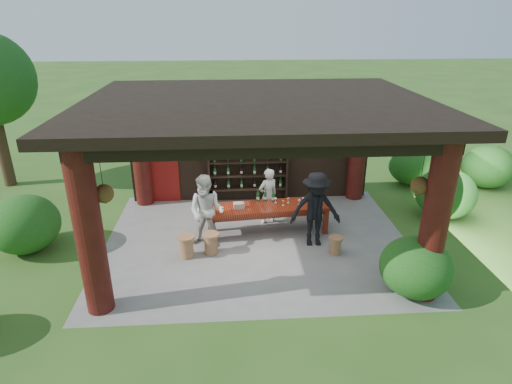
{
  "coord_description": "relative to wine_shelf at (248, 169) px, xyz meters",
  "views": [
    {
      "loc": [
        -0.65,
        -9.27,
        5.19
      ],
      "look_at": [
        0.0,
        0.4,
        1.15
      ],
      "focal_mm": 30.0,
      "sensor_mm": 36.0,
      "label": 1
    }
  ],
  "objects": [
    {
      "name": "tasting_table",
      "position": [
        0.4,
        -2.01,
        -0.4
      ],
      "size": [
        3.18,
        1.1,
        0.75
      ],
      "rotation": [
        0.0,
        0.0,
        0.1
      ],
      "color": "#5F140D",
      "rests_on": "ground"
    },
    {
      "name": "ground",
      "position": [
        0.1,
        -2.45,
        -1.03
      ],
      "size": [
        90.0,
        90.0,
        0.0
      ],
      "primitive_type": "plane",
      "color": "#2D5119",
      "rests_on": "ground"
    },
    {
      "name": "shrubs",
      "position": [
        3.01,
        -1.84,
        -0.48
      ],
      "size": [
        14.67,
        8.1,
        1.36
      ],
      "color": "#194C14",
      "rests_on": "ground"
    },
    {
      "name": "wine_shelf",
      "position": [
        0.0,
        0.0,
        0.0
      ],
      "size": [
        2.32,
        0.35,
        2.04
      ],
      "color": "black",
      "rests_on": "ground"
    },
    {
      "name": "guest_man",
      "position": [
        1.47,
        -2.67,
        -0.11
      ],
      "size": [
        1.21,
        0.72,
        1.84
      ],
      "primitive_type": "imported",
      "rotation": [
        0.0,
        0.0,
        -0.03
      ],
      "color": "black",
      "rests_on": "ground"
    },
    {
      "name": "stool_near_left",
      "position": [
        -1.02,
        -2.96,
        -0.76
      ],
      "size": [
        0.39,
        0.39,
        0.51
      ],
      "rotation": [
        0.0,
        0.0,
        -0.08
      ],
      "color": "brown",
      "rests_on": "ground"
    },
    {
      "name": "guest_woman",
      "position": [
        -1.1,
        -2.55,
        -0.13
      ],
      "size": [
        1.02,
        0.89,
        1.79
      ],
      "primitive_type": "imported",
      "rotation": [
        0.0,
        0.0,
        -0.29
      ],
      "color": "beige",
      "rests_on": "ground"
    },
    {
      "name": "trees",
      "position": [
        4.31,
        -1.19,
        2.34
      ],
      "size": [
        21.22,
        10.97,
        4.8
      ],
      "color": "#3F2819",
      "rests_on": "ground"
    },
    {
      "name": "stool_near_right",
      "position": [
        1.88,
        -3.16,
        -0.8
      ],
      "size": [
        0.33,
        0.33,
        0.44
      ],
      "rotation": [
        0.0,
        0.0,
        0.2
      ],
      "color": "brown",
      "rests_on": "ground"
    },
    {
      "name": "table_glasses",
      "position": [
        1.05,
        -1.92,
        -0.2
      ],
      "size": [
        0.94,
        0.24,
        0.15
      ],
      "color": "silver",
      "rests_on": "tasting_table"
    },
    {
      "name": "table_bottles",
      "position": [
        0.36,
        -1.7,
        -0.12
      ],
      "size": [
        0.47,
        0.13,
        0.31
      ],
      "color": "#194C1E",
      "rests_on": "tasting_table"
    },
    {
      "name": "napkin_basket",
      "position": [
        -0.33,
        -2.1,
        -0.21
      ],
      "size": [
        0.28,
        0.2,
        0.14
      ],
      "primitive_type": "cube",
      "rotation": [
        0.0,
        0.0,
        0.1
      ],
      "color": "#BF6672",
      "rests_on": "tasting_table"
    },
    {
      "name": "host",
      "position": [
        0.46,
        -1.41,
        -0.27
      ],
      "size": [
        0.66,
        0.56,
        1.52
      ],
      "primitive_type": "imported",
      "rotation": [
        0.0,
        0.0,
        3.57
      ],
      "color": "beige",
      "rests_on": "ground"
    },
    {
      "name": "stool_far_left",
      "position": [
        -1.57,
        -3.08,
        -0.74
      ],
      "size": [
        0.41,
        0.41,
        0.53
      ],
      "rotation": [
        0.0,
        0.0,
        -0.3
      ],
      "color": "brown",
      "rests_on": "ground"
    },
    {
      "name": "pavilion",
      "position": [
        0.08,
        -2.02,
        1.1
      ],
      "size": [
        7.5,
        6.0,
        3.6
      ],
      "color": "slate",
      "rests_on": "ground"
    }
  ]
}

